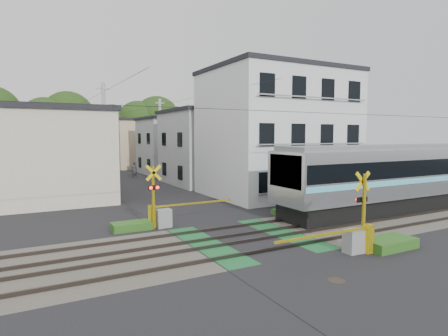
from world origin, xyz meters
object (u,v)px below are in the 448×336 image
crossing_signal_far (162,213)px  manhole_cover (336,281)px  crossing_signal_near (356,235)px  apartment_block (277,133)px  pedestrian (134,170)px

crossing_signal_far → manhole_cover: (2.51, -8.97, -0.70)m
crossing_signal_near → crossing_signal_far: same height
crossing_signal_near → crossing_signal_far: size_ratio=1.00×
crossing_signal_far → manhole_cover: bearing=-74.4°
apartment_block → manhole_cover: bearing=-120.1°
pedestrian → manhole_cover: pedestrian is taller
apartment_block → pedestrian: (-6.81, 15.20, -3.79)m
apartment_block → pedestrian: apartment_block is taller
crossing_signal_far → manhole_cover: crossing_signal_far is taller
crossing_signal_near → manhole_cover: 3.22m
manhole_cover → crossing_signal_far: bearing=105.6°
pedestrian → manhole_cover: bearing=70.6°
crossing_signal_far → pedestrian: crossing_signal_far is taller
crossing_signal_near → pedestrian: (-0.90, 28.35, 0.15)m
crossing_signal_far → apartment_block: apartment_block is taller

